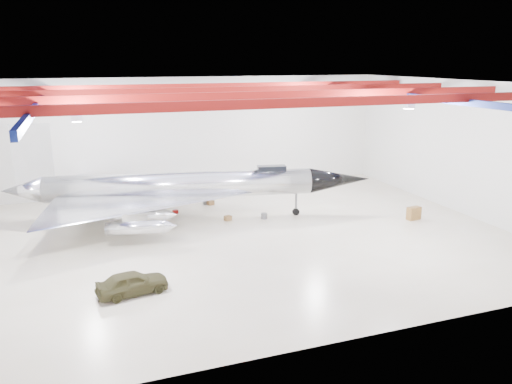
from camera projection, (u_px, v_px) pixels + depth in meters
name	position (u px, v px, depth m)	size (l,w,h in m)	color
floor	(233.00, 237.00, 36.42)	(40.00, 40.00, 0.00)	beige
wall_back	(187.00, 135.00, 48.66)	(40.00, 40.00, 0.00)	silver
wall_right	(462.00, 147.00, 41.51)	(30.00, 30.00, 0.00)	silver
ceiling	(231.00, 84.00, 33.60)	(40.00, 40.00, 0.00)	#0A0F38
ceiling_structure	(231.00, 94.00, 33.77)	(39.50, 29.50, 1.08)	maroon
jet_aircraft	(180.00, 189.00, 39.69)	(29.05, 19.69, 7.98)	silver
jeep	(132.00, 283.00, 27.49)	(1.57, 3.91, 1.33)	#3A371D
desk	(414.00, 213.00, 40.40)	(1.14, 0.57, 1.05)	brown
toolbox_red	(175.00, 212.00, 42.08)	(0.43, 0.34, 0.30)	maroon
engine_drum	(264.00, 216.00, 40.68)	(0.51, 0.51, 0.46)	#59595B
parts_bin	(211.00, 203.00, 44.58)	(0.56, 0.45, 0.39)	olive
crate_small	(92.00, 219.00, 40.07)	(0.40, 0.32, 0.28)	#59595B
oil_barrel	(228.00, 218.00, 40.27)	(0.53, 0.43, 0.37)	olive
spares_box	(205.00, 202.00, 44.82)	(0.44, 0.44, 0.39)	#59595B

